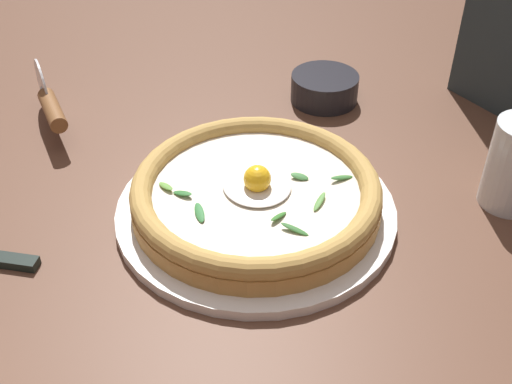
% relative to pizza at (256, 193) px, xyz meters
% --- Properties ---
extents(ground_plane, '(2.40, 2.40, 0.03)m').
position_rel_pizza_xyz_m(ground_plane, '(0.01, 0.03, -0.05)').
color(ground_plane, brown).
rests_on(ground_plane, ground).
extents(pizza_plate, '(0.31, 0.31, 0.01)m').
position_rel_pizza_xyz_m(pizza_plate, '(-0.00, -0.00, -0.03)').
color(pizza_plate, white).
rests_on(pizza_plate, ground).
extents(pizza, '(0.28, 0.28, 0.05)m').
position_rel_pizza_xyz_m(pizza, '(0.00, 0.00, 0.00)').
color(pizza, '#C08D47').
rests_on(pizza, pizza_plate).
extents(side_bowl, '(0.10, 0.10, 0.04)m').
position_rel_pizza_xyz_m(side_bowl, '(-0.21, 0.18, -0.01)').
color(side_bowl, black).
rests_on(side_bowl, ground).
extents(pizza_cutter, '(0.15, 0.03, 0.08)m').
position_rel_pizza_xyz_m(pizza_cutter, '(-0.26, -0.20, 0.01)').
color(pizza_cutter, silver).
rests_on(pizza_cutter, ground).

